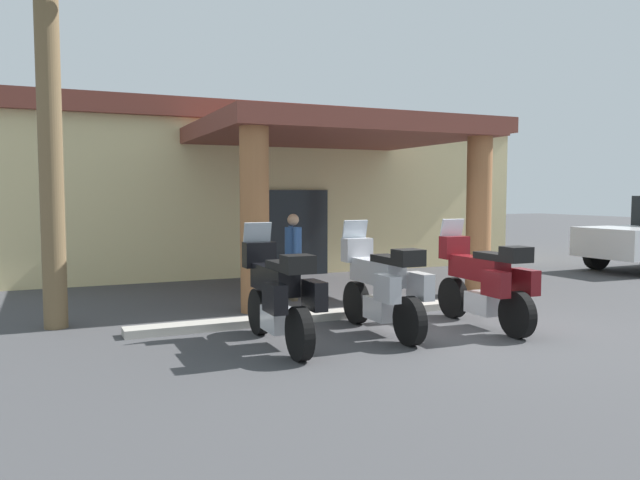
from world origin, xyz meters
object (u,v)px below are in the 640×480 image
at_px(motorcycle_black, 278,294).
at_px(pedestrian, 293,251).
at_px(motel_building, 259,189).
at_px(motorcycle_silver, 382,286).
at_px(motorcycle_maroon, 484,281).

xyz_separation_m(motorcycle_black, pedestrian, (1.52, 3.26, 0.24)).
distance_m(motel_building, motorcycle_silver, 9.34).
bearing_deg(motorcycle_silver, motel_building, -7.48).
bearing_deg(motorcycle_maroon, pedestrian, 28.45).
bearing_deg(motorcycle_black, motorcycle_silver, -86.31).
xyz_separation_m(motorcycle_black, motorcycle_maroon, (3.23, -0.16, 0.00)).
height_order(motorcycle_black, motorcycle_silver, same).
bearing_deg(pedestrian, motorcycle_maroon, 126.49).
bearing_deg(motorcycle_silver, pedestrian, 2.18).
height_order(motorcycle_black, pedestrian, pedestrian).
relative_size(motel_building, pedestrian, 8.38).
height_order(motorcycle_black, motorcycle_maroon, same).
relative_size(motorcycle_maroon, pedestrian, 1.35).
height_order(motel_building, motorcycle_silver, motel_building).
xyz_separation_m(motorcycle_maroon, pedestrian, (-1.71, 3.42, 0.24)).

